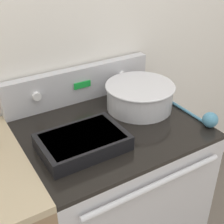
% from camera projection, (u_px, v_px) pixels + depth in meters
% --- Properties ---
extents(kitchen_wall, '(8.00, 0.05, 2.50)m').
position_uv_depth(kitchen_wall, '(71.00, 32.00, 1.49)').
color(kitchen_wall, silver).
rests_on(kitchen_wall, ground_plane).
extents(stove_range, '(0.79, 0.67, 0.91)m').
position_uv_depth(stove_range, '(110.00, 199.00, 1.63)').
color(stove_range, '#BCBCC1').
rests_on(stove_range, ground_plane).
extents(control_panel, '(0.79, 0.07, 0.18)m').
position_uv_depth(control_panel, '(80.00, 84.00, 1.57)').
color(control_panel, '#BCBCC1').
rests_on(control_panel, stove_range).
extents(mixing_bowl, '(0.34, 0.34, 0.13)m').
position_uv_depth(mixing_bowl, '(140.00, 95.00, 1.51)').
color(mixing_bowl, silver).
rests_on(mixing_bowl, stove_range).
extents(casserole_dish, '(0.34, 0.23, 0.06)m').
position_uv_depth(casserole_dish, '(83.00, 141.00, 1.24)').
color(casserole_dish, black).
rests_on(casserole_dish, stove_range).
extents(ladle, '(0.07, 0.29, 0.07)m').
position_uv_depth(ladle, '(207.00, 119.00, 1.39)').
color(ladle, teal).
rests_on(ladle, stove_range).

